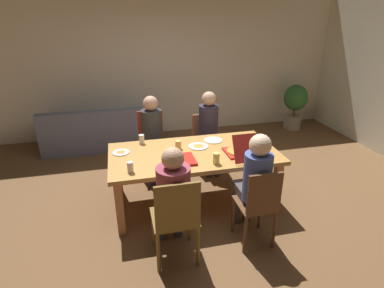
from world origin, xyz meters
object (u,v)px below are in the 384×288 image
plate_2 (251,140)px  chair_2 (259,204)px  potted_plant (295,103)px  person_3 (152,132)px  pizza_box_0 (181,160)px  plate_1 (213,140)px  couch (103,133)px  pizza_box_1 (240,151)px  drinking_glass_3 (216,158)px  chair_0 (176,217)px  person_0 (173,193)px  drinking_glass_0 (130,167)px  drinking_glass_2 (142,139)px  person_1 (209,126)px  person_2 (254,179)px  plate_0 (121,152)px  drinking_glass_1 (178,145)px  plate_3 (198,146)px  dining_table (194,158)px  chair_1 (207,137)px  chair_3 (152,141)px

plate_2 → chair_2: bearing=-109.1°
potted_plant → person_3: bearing=-155.5°
pizza_box_0 → plate_1: pizza_box_0 is taller
couch → pizza_box_1: bearing=-53.9°
plate_2 → drinking_glass_3: 0.87m
chair_0 → person_0: size_ratio=0.79×
plate_2 → drinking_glass_0: drinking_glass_0 is taller
couch → potted_plant: 4.04m
pizza_box_0 → potted_plant: 3.93m
drinking_glass_0 → drinking_glass_3: drinking_glass_3 is taller
plate_1 → drinking_glass_2: size_ratio=2.01×
chair_0 → person_1: person_1 is taller
person_2 → drinking_glass_3: size_ratio=9.53×
person_1 → person_3: bearing=-177.6°
pizza_box_0 → plate_0: 0.80m
person_3 → drinking_glass_1: (0.26, -0.67, 0.05)m
plate_1 → plate_3: 0.30m
plate_2 → drinking_glass_2: bearing=170.0°
person_0 → plate_3: bearing=62.8°
pizza_box_1 → plate_0: (-1.45, 0.40, -0.04)m
dining_table → pizza_box_1: (0.54, -0.21, 0.13)m
chair_0 → chair_2: bearing=2.8°
plate_2 → plate_3: 0.76m
plate_0 → drinking_glass_2: drinking_glass_2 is taller
chair_1 → person_3: size_ratio=0.68×
chair_1 → plate_0: bearing=-149.3°
chair_3 → dining_table: bearing=-66.2°
chair_2 → drinking_glass_1: bearing=119.2°
drinking_glass_0 → drinking_glass_2: drinking_glass_2 is taller
plate_0 → person_0: bearing=-66.1°
chair_0 → chair_1: (0.89, 2.02, -0.04)m
drinking_glass_2 → couch: drinking_glass_2 is taller
drinking_glass_2 → person_2: bearing=-49.5°
plate_3 → plate_2: bearing=1.7°
couch → potted_plant: bearing=1.1°
plate_2 → couch: couch is taller
drinking_glass_0 → potted_plant: bearing=36.2°
person_0 → person_3: bearing=90.0°
chair_0 → pizza_box_1: size_ratio=1.93×
chair_3 → plate_1: 1.05m
drinking_glass_2 → drinking_glass_3: 1.13m
drinking_glass_2 → plate_1: bearing=-7.5°
drinking_glass_2 → couch: 1.95m
dining_table → person_3: (-0.43, 0.82, 0.09)m
plate_3 → drinking_glass_2: bearing=158.3°
chair_0 → plate_0: (-0.47, 1.21, 0.20)m
potted_plant → pizza_box_0: bearing=-140.3°
chair_3 → drinking_glass_0: (-0.38, -1.33, 0.27)m
drinking_glass_1 → plate_1: bearing=16.7°
person_2 → plate_1: person_2 is taller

